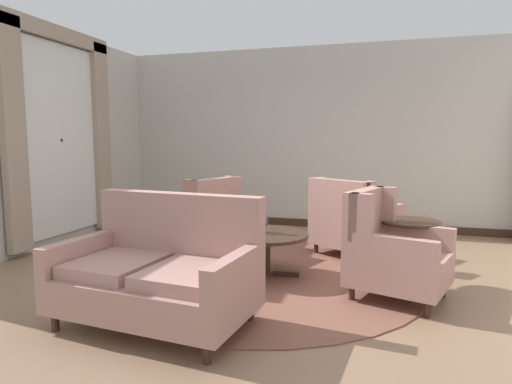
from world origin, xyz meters
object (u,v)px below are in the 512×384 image
at_px(armchair_near_window, 202,221).
at_px(porcelain_vase, 261,220).
at_px(side_table, 409,246).
at_px(armchair_beside_settee, 391,252).
at_px(settee, 159,273).
at_px(armchair_back_corner, 352,223).
at_px(coffee_table, 266,241).

bearing_deg(armchair_near_window, porcelain_vase, 78.43).
height_order(porcelain_vase, armchair_near_window, armchair_near_window).
bearing_deg(armchair_near_window, side_table, 99.67).
bearing_deg(armchair_beside_settee, porcelain_vase, 95.06).
distance_m(armchair_beside_settee, side_table, 0.45).
xyz_separation_m(porcelain_vase, armchair_beside_settee, (1.33, -0.31, -0.18)).
distance_m(porcelain_vase, side_table, 1.53).
xyz_separation_m(settee, armchair_back_corner, (1.31, 2.55, 0.01)).
height_order(coffee_table, armchair_beside_settee, armchair_beside_settee).
height_order(porcelain_vase, armchair_back_corner, armchair_back_corner).
height_order(armchair_back_corner, side_table, armchair_back_corner).
height_order(armchair_beside_settee, armchair_near_window, armchair_beside_settee).
bearing_deg(settee, armchair_near_window, 110.25).
bearing_deg(armchair_back_corner, porcelain_vase, 85.13).
distance_m(coffee_table, armchair_near_window, 1.24).
xyz_separation_m(porcelain_vase, armchair_near_window, (-0.98, 0.65, -0.18)).
height_order(coffee_table, side_table, side_table).
distance_m(porcelain_vase, settee, 1.51).
bearing_deg(armchair_beside_settee, armchair_near_window, 85.56).
bearing_deg(side_table, armchair_near_window, 167.52).
xyz_separation_m(coffee_table, settee, (-0.49, -1.41, 0.02)).
distance_m(coffee_table, armchair_back_corner, 1.40).
height_order(settee, armchair_back_corner, settee).
bearing_deg(armchair_back_corner, side_table, 155.13).
height_order(armchair_beside_settee, side_table, armchair_beside_settee).
distance_m(armchair_back_corner, side_table, 1.20).
relative_size(porcelain_vase, armchair_beside_settee, 0.31).
relative_size(armchair_beside_settee, armchair_back_corner, 0.85).
height_order(settee, armchair_beside_settee, settee).
bearing_deg(settee, armchair_beside_settee, 38.04).
height_order(coffee_table, porcelain_vase, porcelain_vase).
distance_m(porcelain_vase, armchair_back_corner, 1.43).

